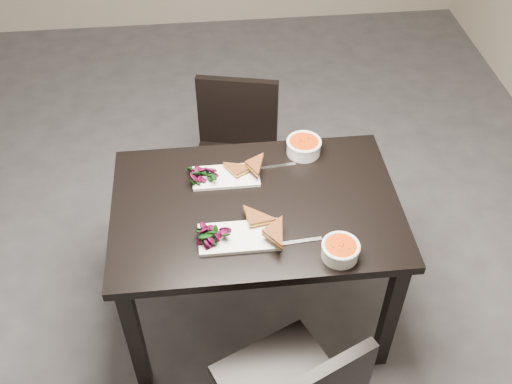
# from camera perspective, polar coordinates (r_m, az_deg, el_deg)

# --- Properties ---
(ground) EXTENTS (5.00, 5.00, 0.00)m
(ground) POSITION_cam_1_polar(r_m,az_deg,el_deg) (3.33, -8.73, -4.94)
(ground) COLOR #47474C
(ground) RESTS_ON ground
(table) EXTENTS (1.20, 0.80, 0.75)m
(table) POSITION_cam_1_polar(r_m,az_deg,el_deg) (2.52, -0.00, -2.75)
(table) COLOR black
(table) RESTS_ON ground
(chair_far) EXTENTS (0.50, 0.50, 0.85)m
(chair_far) POSITION_cam_1_polar(r_m,az_deg,el_deg) (3.12, -2.01, 4.07)
(chair_far) COLOR black
(chair_far) RESTS_ON ground
(plate_near) EXTENTS (0.32, 0.16, 0.02)m
(plate_near) POSITION_cam_1_polar(r_m,az_deg,el_deg) (2.31, -1.62, -4.38)
(plate_near) COLOR white
(plate_near) RESTS_ON table
(sandwich_near) EXTENTS (0.18, 0.14, 0.05)m
(sandwich_near) POSITION_cam_1_polar(r_m,az_deg,el_deg) (2.30, -0.05, -3.42)
(sandwich_near) COLOR brown
(sandwich_near) RESTS_ON plate_near
(salad_near) EXTENTS (0.10, 0.09, 0.04)m
(salad_near) POSITION_cam_1_polar(r_m,az_deg,el_deg) (2.29, -4.13, -4.07)
(salad_near) COLOR black
(salad_near) RESTS_ON plate_near
(soup_bowl_near) EXTENTS (0.15, 0.15, 0.07)m
(soup_bowl_near) POSITION_cam_1_polar(r_m,az_deg,el_deg) (2.26, 8.16, -5.53)
(soup_bowl_near) COLOR white
(soup_bowl_near) RESTS_ON table
(cutlery_near) EXTENTS (0.18, 0.03, 0.00)m
(cutlery_near) POSITION_cam_1_polar(r_m,az_deg,el_deg) (2.31, 4.25, -4.77)
(cutlery_near) COLOR silver
(cutlery_near) RESTS_ON table
(plate_far) EXTENTS (0.29, 0.14, 0.01)m
(plate_far) POSITION_cam_1_polar(r_m,az_deg,el_deg) (2.56, -2.92, 1.49)
(plate_far) COLOR white
(plate_far) RESTS_ON table
(sandwich_far) EXTENTS (0.18, 0.17, 0.05)m
(sandwich_far) POSITION_cam_1_polar(r_m,az_deg,el_deg) (2.53, -1.46, 1.88)
(sandwich_far) COLOR brown
(sandwich_far) RESTS_ON plate_far
(salad_far) EXTENTS (0.09, 0.08, 0.04)m
(salad_far) POSITION_cam_1_polar(r_m,az_deg,el_deg) (2.54, -5.19, 1.78)
(salad_far) COLOR black
(salad_far) RESTS_ON plate_far
(soup_bowl_far) EXTENTS (0.16, 0.16, 0.07)m
(soup_bowl_far) POSITION_cam_1_polar(r_m,az_deg,el_deg) (2.67, 4.64, 4.47)
(soup_bowl_far) COLOR white
(soup_bowl_far) RESTS_ON table
(cutlery_far) EXTENTS (0.18, 0.03, 0.00)m
(cutlery_far) POSITION_cam_1_polar(r_m,az_deg,el_deg) (2.62, 1.93, 2.50)
(cutlery_far) COLOR silver
(cutlery_far) RESTS_ON table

